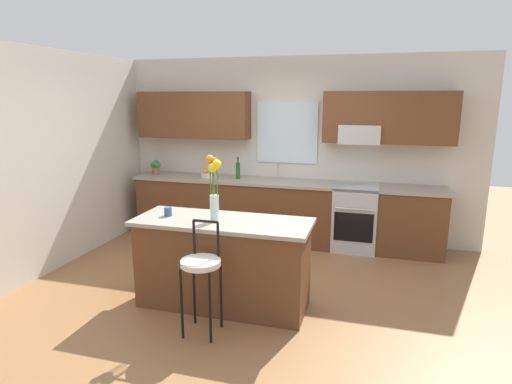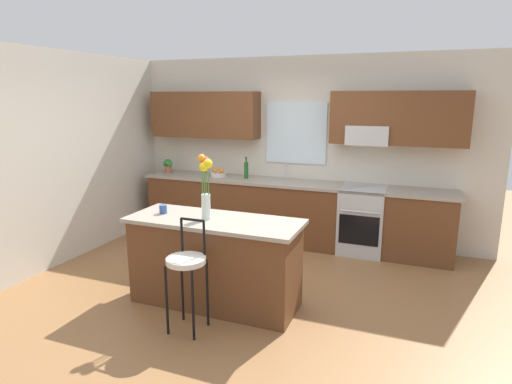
% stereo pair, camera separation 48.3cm
% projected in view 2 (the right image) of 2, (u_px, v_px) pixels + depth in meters
% --- Properties ---
extents(ground_plane, '(14.00, 14.00, 0.00)m').
position_uv_depth(ground_plane, '(244.00, 288.00, 4.84)').
color(ground_plane, olive).
extents(wall_left, '(0.12, 4.60, 2.70)m').
position_uv_depth(wall_left, '(77.00, 156.00, 5.72)').
color(wall_left, beige).
rests_on(wall_left, ground).
extents(back_wall_assembly, '(5.60, 0.50, 2.70)m').
position_uv_depth(back_wall_assembly, '(297.00, 139.00, 6.30)').
color(back_wall_assembly, beige).
rests_on(back_wall_assembly, ground).
extents(counter_run, '(4.56, 0.64, 0.92)m').
position_uv_depth(counter_run, '(289.00, 212.00, 6.28)').
color(counter_run, brown).
rests_on(counter_run, ground).
extents(sink_faucet, '(0.02, 0.13, 0.23)m').
position_uv_depth(sink_faucet, '(286.00, 170.00, 6.31)').
color(sink_faucet, '#B7BABC').
rests_on(sink_faucet, counter_run).
extents(oven_range, '(0.60, 0.64, 0.92)m').
position_uv_depth(oven_range, '(362.00, 220.00, 5.88)').
color(oven_range, '#B7BABC').
rests_on(oven_range, ground).
extents(kitchen_island, '(1.79, 0.69, 0.92)m').
position_uv_depth(kitchen_island, '(215.00, 261.00, 4.39)').
color(kitchen_island, brown).
rests_on(kitchen_island, ground).
extents(bar_stool_near, '(0.36, 0.36, 1.04)m').
position_uv_depth(bar_stool_near, '(187.00, 265.00, 3.85)').
color(bar_stool_near, black).
rests_on(bar_stool_near, ground).
extents(flower_vase, '(0.16, 0.15, 0.66)m').
position_uv_depth(flower_vase, '(205.00, 182.00, 4.20)').
color(flower_vase, silver).
rests_on(flower_vase, kitchen_island).
extents(mug_ceramic, '(0.08, 0.08, 0.09)m').
position_uv_depth(mug_ceramic, '(163.00, 209.00, 4.49)').
color(mug_ceramic, '#33518C').
rests_on(mug_ceramic, kitchen_island).
extents(fruit_bowl_oranges, '(0.24, 0.24, 0.13)m').
position_uv_depth(fruit_bowl_oranges, '(218.00, 174.00, 6.58)').
color(fruit_bowl_oranges, silver).
rests_on(fruit_bowl_oranges, counter_run).
extents(bottle_olive_oil, '(0.06, 0.06, 0.33)m').
position_uv_depth(bottle_olive_oil, '(246.00, 170.00, 6.39)').
color(bottle_olive_oil, '#1E5923').
rests_on(bottle_olive_oil, counter_run).
extents(potted_plant_small, '(0.18, 0.12, 0.22)m').
position_uv_depth(potted_plant_small, '(168.00, 165.00, 6.88)').
color(potted_plant_small, '#9E5B3D').
rests_on(potted_plant_small, counter_run).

